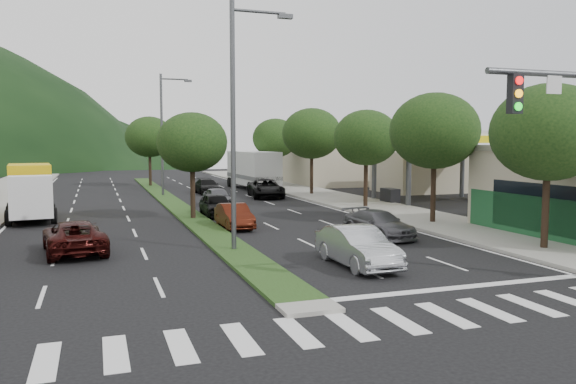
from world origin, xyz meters
name	(u,v)px	position (x,y,z in m)	size (l,w,h in m)	color
ground	(303,305)	(0.00, 0.00, 0.00)	(160.00, 160.00, 0.00)	black
sidewalk_right	(341,200)	(12.50, 25.00, 0.07)	(5.00, 90.00, 0.15)	gray
median	(171,202)	(0.00, 28.00, 0.06)	(1.60, 56.00, 0.12)	#213613
crosswalk	(333,328)	(0.00, -2.00, 0.01)	(19.00, 2.20, 0.01)	silver
gas_canopy	(439,140)	(19.00, 22.00, 4.65)	(12.20, 8.20, 5.25)	silver
bldg_right_far	(328,159)	(19.50, 44.00, 2.60)	(10.00, 16.00, 5.20)	#B4AA8F
tree_r_a	(549,132)	(12.00, 4.00, 4.82)	(4.60, 4.60, 6.63)	black
tree_r_b	(435,131)	(12.00, 12.00, 5.04)	(4.80, 4.80, 6.94)	black
tree_r_c	(366,138)	(12.00, 20.00, 4.75)	(4.40, 4.40, 6.48)	black
tree_r_d	(312,134)	(12.00, 30.00, 5.18)	(5.00, 5.00, 7.17)	black
tree_r_e	(275,138)	(12.00, 40.00, 4.89)	(4.60, 4.60, 6.71)	black
tree_med_near	(192,142)	(0.00, 18.00, 4.43)	(4.00, 4.00, 6.02)	black
tree_med_far	(149,137)	(0.00, 44.00, 5.01)	(4.80, 4.80, 6.94)	black
streetlight_near	(238,113)	(0.21, 8.00, 5.58)	(2.60, 0.25, 10.00)	#47494C
streetlight_mid	(164,128)	(0.21, 33.00, 5.58)	(2.60, 0.25, 10.00)	#47494C
sedan_silver	(357,247)	(3.54, 3.92, 0.71)	(1.51, 4.32, 1.42)	#B8BBC1
suv_maroon	(74,237)	(-6.11, 9.78, 0.66)	(2.20, 4.78, 1.33)	black
car_queue_a	(216,205)	(1.60, 19.18, 0.69)	(1.64, 4.07, 1.39)	black
car_queue_b	(379,224)	(7.22, 9.18, 0.62)	(1.74, 4.29, 1.24)	#515055
car_queue_c	(234,216)	(1.50, 14.18, 0.63)	(1.33, 3.82, 1.26)	#47170B
car_queue_d	(266,189)	(7.74, 29.18, 0.74)	(2.45, 5.31, 1.48)	black
car_queue_e	(218,197)	(2.73, 24.18, 0.66)	(1.56, 3.87, 1.32)	#515156
car_queue_f	(207,186)	(3.91, 34.18, 0.64)	(1.79, 4.41, 1.28)	black
box_truck	(30,194)	(-8.80, 21.18, 1.49)	(3.03, 6.61, 3.16)	silver
motorhome	(253,169)	(9.00, 37.68, 1.91)	(3.20, 9.43, 3.59)	silver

